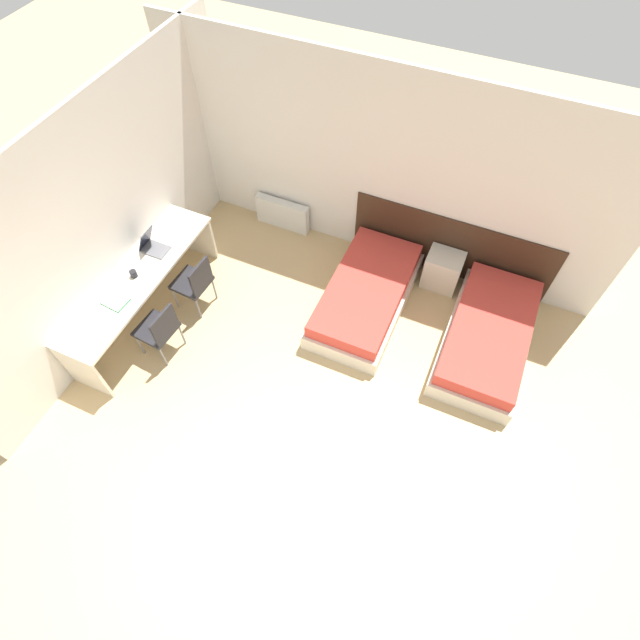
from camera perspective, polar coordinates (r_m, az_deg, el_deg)
ground_plane at (r=5.52m, az=-9.94°, el=-20.92°), size 20.00×20.00×0.00m
wall_back at (r=6.41m, az=6.92°, el=16.63°), size 6.01×0.05×2.70m
wall_left at (r=6.21m, az=-23.11°, el=10.61°), size 0.05×5.02×2.70m
headboard_panel at (r=6.83m, az=14.68°, el=7.98°), size 2.66×0.03×0.95m
bed_near_window at (r=6.46m, az=5.27°, el=2.83°), size 0.98×1.91×0.44m
bed_near_door at (r=6.39m, az=18.60°, el=-1.83°), size 0.98×1.91×0.44m
nightstand at (r=6.83m, az=13.83°, el=5.56°), size 0.46×0.37×0.53m
radiator at (r=7.44m, az=-4.29°, el=12.00°), size 0.80×0.12×0.46m
desk at (r=6.42m, az=-19.93°, el=3.92°), size 0.62×2.41×0.77m
chair_near_laptop at (r=6.43m, az=-14.14°, el=4.30°), size 0.44×0.44×0.84m
chair_near_notebook at (r=6.11m, az=-17.92°, el=-0.94°), size 0.45×0.45×0.84m
laptop at (r=6.49m, az=-18.64°, el=8.08°), size 0.33×0.23×0.31m
open_notebook at (r=6.13m, az=-22.34°, el=2.01°), size 0.29×0.25×0.02m
mug at (r=6.27m, az=-20.55°, el=4.97°), size 0.08×0.08×0.09m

